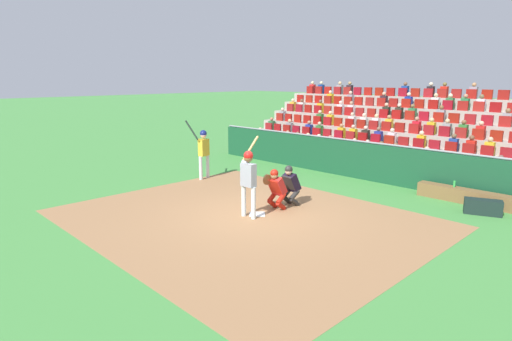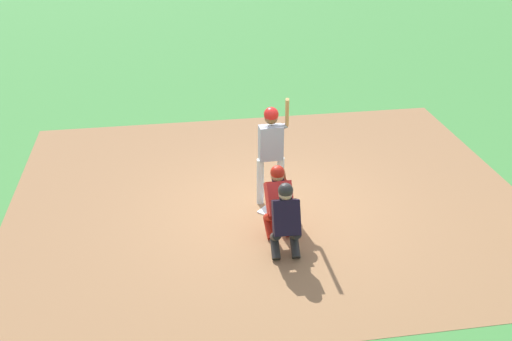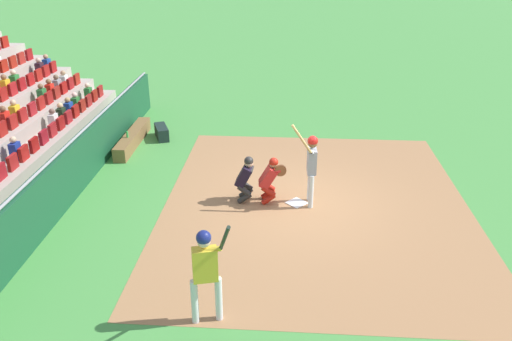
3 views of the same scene
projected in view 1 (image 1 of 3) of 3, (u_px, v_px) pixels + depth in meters
ground_plane at (257, 215)px, 12.03m from camera, size 160.00×160.00×0.00m
infield_dirt_patch at (244, 219)px, 11.68m from camera, size 9.66×7.94×0.01m
home_plate_marker at (257, 214)px, 12.02m from camera, size 0.62×0.62×0.02m
batter_at_plate at (248, 176)px, 11.55m from camera, size 0.57×0.68×2.23m
catcher_crouching at (276, 187)px, 12.31m from camera, size 0.48×0.73×1.26m
home_plate_umpire at (290, 183)px, 12.74m from camera, size 0.48×0.50×1.27m
dugout_wall at (368, 162)px, 15.97m from camera, size 15.79×0.24×1.47m
dugout_bench at (469, 197)px, 13.04m from camera, size 3.13×0.40×0.44m
water_bottle_on_bench at (454, 184)px, 13.31m from camera, size 0.07×0.07×0.20m
equipment_duffel_bag at (483, 207)px, 12.02m from camera, size 1.04×0.70×0.43m
on_deck_batter at (203, 148)px, 16.07m from camera, size 0.63×0.80×2.25m
bleacher_stand at (426, 139)px, 19.28m from camera, size 17.47×5.33×3.59m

